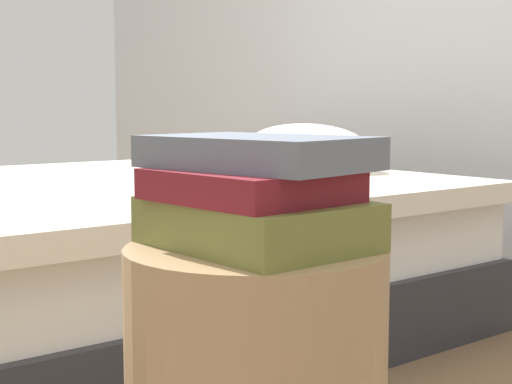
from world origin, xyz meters
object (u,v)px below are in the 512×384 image
Objects in this scene: book_olive at (254,224)px; book_maroon at (248,185)px; book_slate at (257,152)px; bed at (110,256)px.

book_maroon is at bearing -125.09° from book_olive.
book_olive is 0.09m from book_slate.
book_slate is (-0.00, 0.02, 0.04)m from book_maroon.
bed is 1.42m from book_olive.
book_slate reaches higher than book_maroon.
book_maroon reaches higher than book_olive.
bed reaches higher than book_olive.
book_slate is (-0.01, 0.01, 0.09)m from book_olive.
book_maroon is at bearing -84.91° from book_slate.
bed is 1.43m from book_slate.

